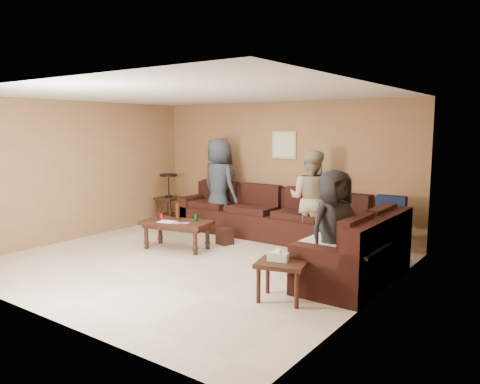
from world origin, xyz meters
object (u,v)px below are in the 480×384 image
Objects in this scene: person_left at (219,185)px; coffee_table at (177,225)px; side_table_right at (281,267)px; person_middle at (311,199)px; end_table_left at (169,197)px; person_right at (334,230)px; sectional_sofa at (291,230)px; waste_bin at (225,236)px.

coffee_table is at bearing 116.62° from person_left.
person_middle is at bearing 109.69° from side_table_right.
end_table_left is at bearing 137.51° from coffee_table.
end_table_left is at bearing 90.99° from person_right.
person_middle is at bearing 63.16° from sectional_sofa.
person_right is (1.37, -1.35, 0.43)m from sectional_sofa.
person_right reaches higher than waste_bin.
sectional_sofa is 1.91m from coffee_table.
waste_bin is at bearing -20.12° from end_table_left.
person_left is at bearing 82.99° from person_right.
coffee_table is 2.20m from end_table_left.
person_middle reaches higher than end_table_left.
person_middle is (3.37, -0.04, 0.28)m from end_table_left.
end_table_left is 3.38m from person_middle.
coffee_table is 1.63m from person_left.
waste_bin is at bearing 25.42° from person_middle.
person_right is at bearing -5.05° from coffee_table.
coffee_table is 0.82× the size of person_right.
sectional_sofa is 2.00m from person_left.
side_table_right is at bearing 105.69° from person_middle.
person_left is 1.21× the size of person_right.
side_table_right is 0.89m from person_right.
side_table_right is 3.90m from person_left.
person_right is (4.56, -1.74, 0.21)m from end_table_left.
coffee_table is at bearing 158.98° from side_table_right.
waste_bin is at bearing 90.32° from person_right.
side_table_right is at bearing 154.86° from person_left.
end_table_left is 0.64× the size of person_middle.
person_right is at bearing 67.53° from side_table_right.
sectional_sofa is 6.97× the size of side_table_right.
end_table_left is at bearing 159.88° from waste_bin.
sectional_sofa is 1.97m from person_right.
person_middle reaches higher than sectional_sofa.
waste_bin is (2.08, -0.76, -0.41)m from end_table_left.
waste_bin is 1.35m from person_left.
person_right is at bearing 166.90° from person_left.
end_table_left is 1.38m from person_left.
waste_bin is (-1.11, -0.37, -0.18)m from sectional_sofa.
person_right is (3.23, -1.79, -0.16)m from person_left.
side_table_right is at bearing -38.63° from waste_bin.
end_table_left is 1.58× the size of side_table_right.
person_left is 3.70m from person_right.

